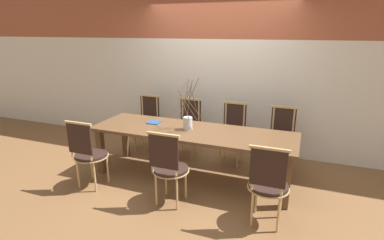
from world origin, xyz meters
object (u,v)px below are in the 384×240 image
at_px(vase_centerpiece, 188,121).
at_px(dining_table, 192,136).
at_px(chair_near_center, 268,183).
at_px(chair_far_center, 232,131).
at_px(book_stack, 154,122).

bearing_deg(vase_centerpiece, dining_table, -8.87).
relative_size(dining_table, chair_near_center, 2.95).
bearing_deg(dining_table, chair_far_center, 61.64).
bearing_deg(chair_far_center, vase_centerpiece, 57.44).
xyz_separation_m(chair_far_center, book_stack, (-1.07, -0.63, 0.22)).
bearing_deg(book_stack, vase_centerpiece, -10.54).
bearing_deg(chair_far_center, dining_table, 61.64).
relative_size(dining_table, chair_far_center, 2.95).
relative_size(vase_centerpiece, book_stack, 3.87).
bearing_deg(chair_far_center, book_stack, 30.56).
xyz_separation_m(dining_table, vase_centerpiece, (-0.07, 0.01, 0.21)).
xyz_separation_m(chair_near_center, vase_centerpiece, (-1.22, 0.76, 0.33)).
distance_m(chair_near_center, chair_far_center, 1.68).
bearing_deg(vase_centerpiece, book_stack, 169.46).
bearing_deg(vase_centerpiece, chair_near_center, -31.96).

